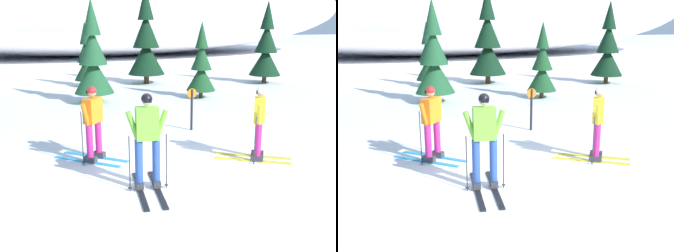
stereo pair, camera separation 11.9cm
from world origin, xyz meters
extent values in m
plane|color=white|center=(0.00, 0.00, 0.00)|extent=(120.00, 120.00, 0.00)
cube|color=gold|center=(1.70, -0.24, 0.01)|extent=(1.53, 0.99, 0.03)
cube|color=gold|center=(1.87, 0.03, 0.01)|extent=(1.53, 0.99, 0.03)
cube|color=#38383D|center=(1.79, -0.30, 0.09)|extent=(0.31, 0.27, 0.12)
cube|color=#38383D|center=(1.96, -0.02, 0.09)|extent=(0.31, 0.27, 0.12)
cylinder|color=#B7237A|center=(1.79, -0.30, 0.52)|extent=(0.15, 0.15, 0.74)
cylinder|color=#B7237A|center=(1.96, -0.02, 0.52)|extent=(0.15, 0.15, 0.74)
cube|color=yellow|center=(1.87, -0.16, 1.17)|extent=(0.42, 0.48, 0.55)
cylinder|color=yellow|center=(1.74, -0.38, 1.10)|extent=(0.23, 0.29, 0.58)
cylinder|color=yellow|center=(2.01, 0.06, 1.10)|extent=(0.23, 0.29, 0.58)
sphere|color=tan|center=(1.87, -0.16, 1.57)|extent=(0.19, 0.19, 0.19)
sphere|color=white|center=(1.87, -0.16, 1.60)|extent=(0.21, 0.21, 0.21)
cube|color=black|center=(1.80, -0.12, 1.58)|extent=(0.11, 0.15, 0.07)
cylinder|color=#2D2D33|center=(1.64, -0.42, 0.54)|extent=(0.02, 0.02, 1.09)
cylinder|color=#2D2D33|center=(1.64, -0.42, 0.06)|extent=(0.07, 0.07, 0.01)
cylinder|color=#2D2D33|center=(2.00, 0.17, 0.54)|extent=(0.02, 0.02, 1.09)
cylinder|color=#2D2D33|center=(2.00, 0.17, 0.06)|extent=(0.07, 0.07, 0.01)
cube|color=black|center=(-0.79, -1.11, 0.01)|extent=(0.28, 1.76, 0.03)
cube|color=black|center=(-1.12, -1.07, 0.01)|extent=(0.28, 1.76, 0.03)
cube|color=#38383D|center=(-0.78, -1.01, 0.09)|extent=(0.17, 0.29, 0.12)
cube|color=#38383D|center=(-1.11, -0.97, 0.09)|extent=(0.17, 0.29, 0.12)
cylinder|color=#2D519E|center=(-0.78, -1.01, 0.56)|extent=(0.15, 0.15, 0.83)
cylinder|color=#2D519E|center=(-1.11, -0.97, 0.56)|extent=(0.15, 0.15, 0.83)
cube|color=#75C638|center=(-0.95, -0.99, 1.29)|extent=(0.44, 0.28, 0.61)
cylinder|color=#75C638|center=(-0.69, -1.02, 1.24)|extent=(0.28, 0.13, 0.58)
cylinder|color=#75C638|center=(-1.21, -0.96, 1.24)|extent=(0.28, 0.13, 0.58)
sphere|color=beige|center=(-0.95, -0.99, 1.72)|extent=(0.19, 0.19, 0.19)
sphere|color=black|center=(-0.95, -0.99, 1.75)|extent=(0.21, 0.21, 0.21)
cube|color=black|center=(-0.96, -1.07, 1.73)|extent=(0.15, 0.05, 0.07)
cylinder|color=#2D2D33|center=(-0.61, -1.09, 0.54)|extent=(0.02, 0.02, 1.08)
cylinder|color=#2D2D33|center=(-0.61, -1.09, 0.06)|extent=(0.07, 0.07, 0.01)
cylinder|color=#2D2D33|center=(-1.30, -1.02, 0.54)|extent=(0.02, 0.02, 1.08)
cylinder|color=#2D2D33|center=(-1.30, -1.02, 0.06)|extent=(0.07, 0.07, 0.01)
cube|color=#2893CC|center=(-1.91, 0.81, 0.01)|extent=(1.38, 1.18, 0.03)
cube|color=#2893CC|center=(-1.67, 1.09, 0.01)|extent=(1.38, 1.18, 0.03)
cube|color=#38383D|center=(-1.83, 0.74, 0.09)|extent=(0.30, 0.29, 0.12)
cube|color=#38383D|center=(-1.60, 1.02, 0.09)|extent=(0.30, 0.29, 0.12)
cylinder|color=#B7237A|center=(-1.83, 0.74, 0.53)|extent=(0.15, 0.15, 0.75)
cylinder|color=#B7237A|center=(-1.60, 1.02, 0.53)|extent=(0.15, 0.15, 0.75)
cube|color=orange|center=(-1.71, 0.88, 1.18)|extent=(0.48, 0.50, 0.55)
cylinder|color=orange|center=(-1.89, 0.67, 1.11)|extent=(0.25, 0.27, 0.58)
cylinder|color=orange|center=(-1.53, 1.10, 1.11)|extent=(0.25, 0.27, 0.58)
sphere|color=tan|center=(-1.71, 0.88, 1.58)|extent=(0.19, 0.19, 0.19)
sphere|color=red|center=(-1.71, 0.88, 1.61)|extent=(0.21, 0.21, 0.21)
cube|color=black|center=(-1.77, 0.94, 1.59)|extent=(0.12, 0.14, 0.07)
cylinder|color=#2D2D33|center=(-2.00, 0.64, 0.61)|extent=(0.02, 0.02, 1.22)
cylinder|color=#2D2D33|center=(-2.00, 0.64, 0.06)|extent=(0.07, 0.07, 0.01)
cylinder|color=#2D2D33|center=(-1.52, 1.20, 0.61)|extent=(0.02, 0.02, 1.22)
cylinder|color=#2D2D33|center=(-1.52, 1.20, 0.06)|extent=(0.07, 0.07, 0.01)
cylinder|color=#47301E|center=(-0.86, 7.40, 0.26)|extent=(0.21, 0.21, 0.53)
cone|color=#1E512D|center=(-0.86, 7.40, 1.06)|extent=(1.50, 1.50, 1.35)
cone|color=#1E512D|center=(-0.86, 7.40, 2.14)|extent=(1.08, 1.08, 1.35)
cone|color=#1E512D|center=(-0.86, 7.40, 3.22)|extent=(0.66, 0.66, 1.35)
cylinder|color=#47301E|center=(-0.69, 11.43, 0.20)|extent=(0.16, 0.16, 0.41)
cone|color=#14381E|center=(-0.69, 11.43, 0.83)|extent=(1.16, 1.16, 1.04)
cone|color=#14381E|center=(-0.69, 11.43, 1.66)|extent=(0.84, 0.84, 1.04)
cone|color=#14381E|center=(-0.69, 11.43, 2.49)|extent=(0.51, 0.51, 1.04)
cylinder|color=#47301E|center=(2.22, 11.41, 0.32)|extent=(0.25, 0.25, 0.63)
cone|color=black|center=(2.22, 11.41, 1.28)|extent=(1.81, 1.81, 1.62)
cone|color=black|center=(2.22, 11.41, 2.57)|extent=(1.30, 1.30, 1.62)
cone|color=black|center=(2.22, 11.41, 3.87)|extent=(0.79, 0.79, 1.62)
cylinder|color=#47301E|center=(3.41, 7.15, 0.21)|extent=(0.17, 0.17, 0.41)
cone|color=#194723|center=(3.41, 7.15, 0.84)|extent=(1.18, 1.18, 1.06)
cone|color=#194723|center=(3.41, 7.15, 1.68)|extent=(0.85, 0.85, 1.06)
cone|color=#194723|center=(3.41, 7.15, 2.53)|extent=(0.52, 0.52, 1.06)
cylinder|color=#47301E|center=(7.87, 9.78, 0.27)|extent=(0.22, 0.22, 0.54)
cone|color=black|center=(7.87, 9.78, 1.10)|extent=(1.55, 1.55, 1.39)
cone|color=black|center=(7.87, 9.78, 2.21)|extent=(1.12, 1.12, 1.39)
cone|color=black|center=(7.87, 9.78, 3.32)|extent=(0.68, 0.68, 1.39)
ellipsoid|color=white|center=(2.78, 28.13, 4.04)|extent=(45.52, 19.15, 8.08)
cylinder|color=black|center=(1.32, 2.66, 0.60)|extent=(0.07, 0.07, 1.20)
cylinder|color=orange|center=(1.32, 2.66, 1.08)|extent=(0.28, 0.02, 0.28)
camera|label=1|loc=(-2.73, -7.95, 3.16)|focal=43.17mm
camera|label=2|loc=(-2.61, -7.99, 3.16)|focal=43.17mm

